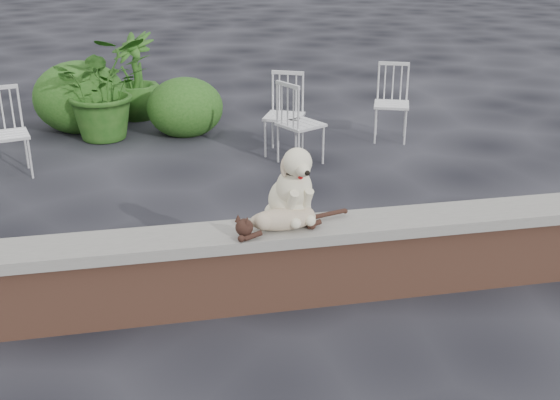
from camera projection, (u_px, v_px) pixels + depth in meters
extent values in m
plane|color=black|center=(322.00, 296.00, 4.98)|extent=(60.00, 60.00, 0.00)
cube|color=brown|center=(323.00, 266.00, 4.89)|extent=(6.00, 0.30, 0.50)
cube|color=slate|center=(323.00, 229.00, 4.78)|extent=(6.20, 0.40, 0.08)
imported|color=#1E4F16|center=(104.00, 87.00, 8.43)|extent=(1.31, 1.18, 1.29)
imported|color=#1E4F16|center=(135.00, 76.00, 9.34)|extent=(0.92, 0.92, 1.17)
ellipsoid|color=#1E4F16|center=(80.00, 97.00, 8.89)|extent=(1.19, 1.09, 0.94)
ellipsoid|color=#1E4F16|center=(185.00, 108.00, 8.72)|extent=(0.97, 0.89, 0.77)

